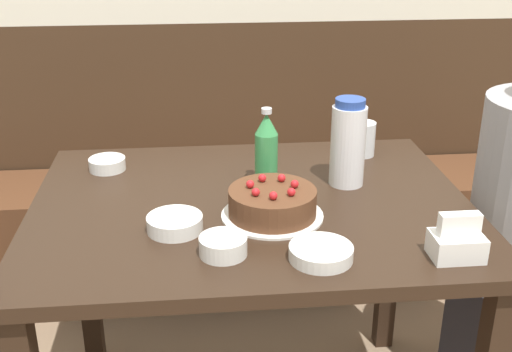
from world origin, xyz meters
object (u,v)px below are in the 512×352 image
object	(u,v)px
bowl_soup_white	(321,253)
napkin_holder	(457,242)
bench_seat	(233,233)
birthday_cake	(272,203)
bowl_rice_small	(223,246)
glass_water_tall	(362,139)
bowl_side_dish	(175,223)
soju_bottle	(266,149)
water_pitcher	(348,143)
bowl_sauce_shallow	(107,164)

from	to	relation	value
bowl_soup_white	napkin_holder	bearing A→B (deg)	-4.15
bench_seat	napkin_holder	size ratio (longest dim) A/B	22.06
birthday_cake	bowl_rice_small	world-z (taller)	birthday_cake
glass_water_tall	bowl_side_dish	bearing A→B (deg)	-141.64
birthday_cake	glass_water_tall	bearing A→B (deg)	50.59
soju_bottle	bowl_soup_white	world-z (taller)	soju_bottle
water_pitcher	bowl_soup_white	world-z (taller)	water_pitcher
bowl_soup_white	glass_water_tall	size ratio (longest dim) A/B	1.34
bench_seat	bowl_soup_white	distance (m)	1.26
soju_bottle	napkin_holder	xyz separation A→B (m)	(0.36, -0.43, -0.06)
water_pitcher	soju_bottle	world-z (taller)	water_pitcher
water_pitcher	bowl_soup_white	bearing A→B (deg)	-110.29
bench_seat	bowl_side_dish	world-z (taller)	bowl_side_dish
water_pitcher	bowl_rice_small	xyz separation A→B (m)	(-0.35, -0.35, -0.10)
birthday_cake	water_pitcher	size ratio (longest dim) A/B	1.04
soju_bottle	bowl_side_dish	distance (m)	0.35
water_pitcher	bowl_sauce_shallow	xyz separation A→B (m)	(-0.66, 0.17, -0.10)
glass_water_tall	birthday_cake	bearing A→B (deg)	-129.41
bowl_rice_small	bowl_sauce_shallow	bearing A→B (deg)	120.57
bench_seat	birthday_cake	xyz separation A→B (m)	(0.04, -0.92, 0.57)
bench_seat	bowl_side_dish	xyz separation A→B (m)	(-0.19, -0.97, 0.55)
bowl_sauce_shallow	water_pitcher	bearing A→B (deg)	-14.06
soju_bottle	bowl_soup_white	distance (m)	0.42
birthday_cake	water_pitcher	world-z (taller)	water_pitcher
bench_seat	napkin_holder	xyz separation A→B (m)	(0.41, -1.15, 0.57)
birthday_cake	water_pitcher	distance (m)	0.30
water_pitcher	bowl_rice_small	size ratio (longest dim) A/B	2.27
bench_seat	glass_water_tall	size ratio (longest dim) A/B	23.48
napkin_holder	glass_water_tall	xyz separation A→B (m)	(-0.05, 0.63, 0.01)
napkin_holder	bowl_sauce_shallow	world-z (taller)	napkin_holder
bowl_side_dish	glass_water_tall	size ratio (longest dim) A/B	1.27
napkin_holder	bowl_soup_white	distance (m)	0.29
bowl_rice_small	bowl_side_dish	distance (m)	0.16
birthday_cake	napkin_holder	size ratio (longest dim) A/B	2.27
bowl_side_dish	birthday_cake	bearing A→B (deg)	11.92
bowl_soup_white	bench_seat	bearing A→B (deg)	96.18
bench_seat	bowl_soup_white	size ratio (longest dim) A/B	17.46
water_pitcher	birthday_cake	bearing A→B (deg)	-141.19
bench_seat	bowl_sauce_shallow	distance (m)	0.88
bench_seat	bowl_rice_small	bearing A→B (deg)	-94.45
bench_seat	napkin_holder	bearing A→B (deg)	-70.29
birthday_cake	bowl_soup_white	distance (m)	0.23
napkin_holder	bowl_sauce_shallow	bearing A→B (deg)	144.18
water_pitcher	napkin_holder	xyz separation A→B (m)	(0.14, -0.42, -0.08)
birthday_cake	bowl_sauce_shallow	size ratio (longest dim) A/B	2.40
glass_water_tall	napkin_holder	bearing A→B (deg)	-85.56
water_pitcher	bowl_sauce_shallow	bearing A→B (deg)	165.94
napkin_holder	bowl_side_dish	distance (m)	0.63
birthday_cake	bowl_soup_white	bearing A→B (deg)	-69.74
bench_seat	birthday_cake	size ratio (longest dim) A/B	9.70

